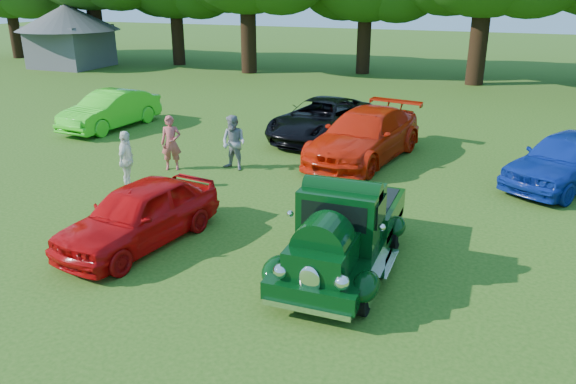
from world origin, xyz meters
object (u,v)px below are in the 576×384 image
(hero_pickup, at_px, (344,232))
(back_car_lime, at_px, (110,110))
(back_car_black, at_px, (321,119))
(spectator_pink, at_px, (171,143))
(back_car_blue, at_px, (566,160))
(spectator_white, at_px, (127,160))
(gazebo, at_px, (69,29))
(back_car_orange, at_px, (364,136))
(red_convertible, at_px, (139,214))
(spectator_grey, at_px, (234,143))

(hero_pickup, distance_m, back_car_lime, 13.39)
(back_car_lime, bearing_deg, back_car_black, 15.94)
(spectator_pink, bearing_deg, hero_pickup, -56.61)
(hero_pickup, xyz_separation_m, back_car_blue, (4.24, 6.55, 0.00))
(spectator_white, bearing_deg, back_car_lime, 22.15)
(gazebo, bearing_deg, back_car_blue, -26.07)
(back_car_black, xyz_separation_m, spectator_pink, (-2.95, -4.91, 0.11))
(back_car_blue, xyz_separation_m, spectator_pink, (-10.49, -2.51, 0.06))
(back_car_blue, bearing_deg, back_car_orange, -153.97)
(back_car_blue, bearing_deg, red_convertible, -109.74)
(back_car_blue, xyz_separation_m, gazebo, (-28.08, 13.74, 1.67))
(spectator_white, distance_m, gazebo, 25.16)
(hero_pickup, bearing_deg, red_convertible, -173.46)
(gazebo, bearing_deg, hero_pickup, -40.39)
(back_car_lime, height_order, spectator_white, spectator_white)
(back_car_orange, xyz_separation_m, spectator_pink, (-4.95, -2.94, 0.04))
(red_convertible, distance_m, spectator_pink, 4.96)
(back_car_blue, bearing_deg, hero_pickup, -92.47)
(hero_pickup, distance_m, spectator_grey, 6.54)
(red_convertible, xyz_separation_m, gazebo, (-19.64, 20.77, 1.75))
(back_car_black, distance_m, spectator_pink, 5.73)
(hero_pickup, xyz_separation_m, back_car_lime, (-11.07, 7.54, -0.04))
(back_car_blue, xyz_separation_m, spectator_white, (-10.67, -4.36, 0.05))
(spectator_grey, relative_size, spectator_white, 1.02)
(spectator_pink, height_order, spectator_grey, spectator_grey)
(red_convertible, bearing_deg, hero_pickup, 15.99)
(back_car_blue, relative_size, spectator_pink, 2.71)
(back_car_black, xyz_separation_m, gazebo, (-20.54, 11.34, 1.72))
(back_car_orange, height_order, spectator_pink, spectator_pink)
(hero_pickup, xyz_separation_m, back_car_black, (-3.30, 8.94, -0.05))
(red_convertible, bearing_deg, back_car_orange, 78.21)
(back_car_black, height_order, spectator_white, spectator_white)
(spectator_pink, distance_m, gazebo, 24.00)
(back_car_black, height_order, spectator_pink, spectator_pink)
(back_car_lime, relative_size, spectator_pink, 2.62)
(red_convertible, distance_m, back_car_black, 9.47)
(back_car_lime, relative_size, spectator_grey, 2.61)
(red_convertible, relative_size, spectator_pink, 2.41)
(back_car_lime, bearing_deg, hero_pickup, -28.58)
(back_car_black, distance_m, back_car_orange, 2.81)
(spectator_grey, xyz_separation_m, gazebo, (-19.27, 15.61, 1.61))
(back_car_lime, bearing_deg, red_convertible, -43.75)
(spectator_pink, bearing_deg, gazebo, 113.51)
(back_car_lime, relative_size, gazebo, 0.65)
(back_car_orange, bearing_deg, back_car_lime, -172.21)
(back_car_orange, bearing_deg, red_convertible, -100.13)
(back_car_blue, distance_m, spectator_grey, 9.01)
(red_convertible, bearing_deg, back_car_black, 94.02)
(spectator_pink, xyz_separation_m, spectator_white, (-0.18, -1.85, -0.01))
(spectator_pink, bearing_deg, spectator_white, -119.36)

